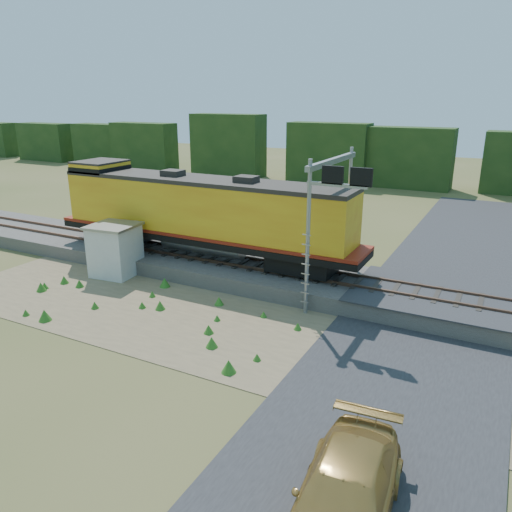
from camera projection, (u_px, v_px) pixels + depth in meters
The scene contains 11 objects.
ground at pixel (230, 332), 20.60m from camera, with size 140.00×140.00×0.00m, color #475123.
ballast at pixel (289, 278), 25.53m from camera, with size 70.00×5.00×0.80m, color slate.
rails at pixel (289, 269), 25.39m from camera, with size 70.00×1.54×0.16m.
dirt_shoulder at pixel (196, 318), 21.90m from camera, with size 26.00×8.00×0.03m, color #8C7754.
road at pixel (406, 362), 18.10m from camera, with size 7.00×66.00×0.86m.
tree_line_north at pixel (415, 159), 51.70m from camera, with size 130.00×3.00×6.50m.
weed_clumps at pixel (163, 315), 22.23m from camera, with size 15.00×6.20×0.56m, color #327320, non-canonical shape.
locomotive at pixel (198, 212), 27.07m from camera, with size 18.24×2.78×4.71m.
shed at pixel (115, 250), 26.78m from camera, with size 2.62×2.62×2.82m.
signal_gantry at pixel (334, 192), 22.46m from camera, with size 2.72×6.20×6.86m.
car at pixel (345, 498), 11.11m from camera, with size 2.14×5.26×1.53m, color #B48C43.
Camera 1 is at (9.61, -16.01, 9.31)m, focal length 35.00 mm.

